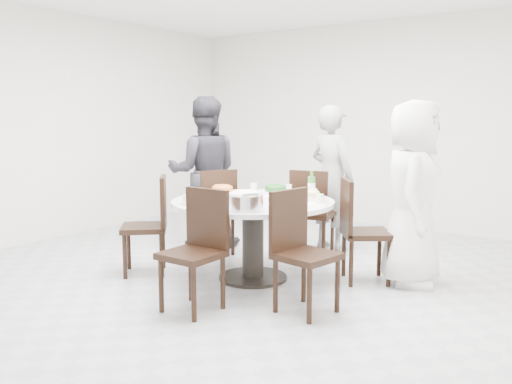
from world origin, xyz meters
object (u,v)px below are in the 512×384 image
Objects in this scene: chair_se at (307,253)px; rice_bowl at (246,202)px; chair_nw at (212,212)px; diner_left at (204,172)px; soup_bowl at (198,199)px; chair_ne at (366,231)px; beverage_bottle at (312,184)px; chair_n at (313,212)px; chair_sw at (144,225)px; diner_right at (413,193)px; dining_table at (253,240)px; chair_s at (192,252)px; diner_middle at (332,178)px.

chair_se is 0.68m from rice_bowl.
diner_left reaches higher than chair_nw.
chair_nw is at bearing 123.88° from soup_bowl.
chair_ne is 0.69m from beverage_bottle.
chair_n is at bearing 19.81° from chair_ne.
chair_sw is 0.57× the size of diner_right.
dining_table is 1.12m from chair_n.
chair_nw is at bearing 134.87° from chair_sw.
diner_left is at bearing 150.49° from chair_sw.
beverage_bottle is (1.30, 0.96, 0.40)m from chair_sw.
chair_s is 0.89m from chair_se.
dining_table is at bearing 103.51° from diner_right.
diner_middle is 6.69× the size of beverage_bottle.
chair_nw is 1.00× the size of chair_se.
diner_middle reaches higher than soup_bowl.
chair_n is 1.00× the size of chair_nw.
diner_middle is at bearing 41.56° from diner_right.
diner_left is 1.54m from soup_bowl.
chair_s is at bearing 132.69° from chair_se.
soup_bowl is (-0.29, -1.57, 0.31)m from chair_n.
chair_se is 0.54× the size of diner_left.
chair_ne is 0.57× the size of diner_right.
chair_ne is at bearing 76.08° from chair_sw.
chair_n is at bearing 105.85° from chair_sw.
chair_ne is 3.66× the size of soup_bowl.
chair_ne is (0.89, 0.55, 0.10)m from dining_table.
chair_nw is (-0.92, 0.50, 0.10)m from dining_table.
chair_nw is 2.02m from chair_se.
chair_s is (0.10, -0.96, 0.10)m from dining_table.
chair_ne is 0.53m from diner_right.
chair_sw is (-0.97, -0.46, 0.10)m from dining_table.
diner_middle is 1.95m from soup_bowl.
chair_nw is 1.57m from rice_bowl.
rice_bowl is at bearing -1.71° from soup_bowl.
beverage_bottle is (1.25, 0.00, 0.40)m from chair_nw.
chair_s is at bearing -98.97° from beverage_bottle.
chair_n is 1.12m from chair_nw.
diner_left reaches higher than diner_middle.
beverage_bottle is at bearing 56.95° from chair_ne.
chair_ne is 3.23× the size of rice_bowl.
dining_table is 1.07m from chair_sw.
chair_s is at bearing 59.79° from chair_nw.
dining_table is at bearing 77.41° from chair_n.
chair_se is (0.83, -1.59, 0.00)m from chair_n.
chair_nw is at bearing 21.55° from chair_n.
chair_se is (1.77, -0.98, 0.00)m from chair_nw.
diner_left is (-0.32, 0.25, 0.40)m from chair_nw.
chair_ne is 1.00× the size of chair_n.
chair_n is at bearing 55.57° from diner_right.
chair_ne is at bearing 99.30° from diner_right.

